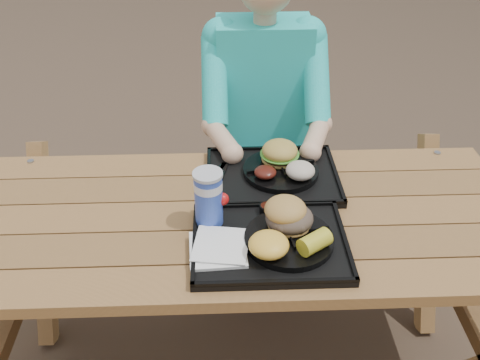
{
  "coord_description": "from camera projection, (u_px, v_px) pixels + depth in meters",
  "views": [
    {
      "loc": [
        -0.05,
        -1.33,
        1.8
      ],
      "look_at": [
        0.0,
        0.0,
        0.88
      ],
      "focal_mm": 40.0,
      "sensor_mm": 36.0,
      "label": 1
    }
  ],
  "objects": [
    {
      "name": "picnic_table",
      "position": [
        240.0,
        296.0,
        1.9
      ],
      "size": [
        1.8,
        1.49,
        0.75
      ],
      "primitive_type": null,
      "color": "#999999",
      "rests_on": "ground"
    },
    {
      "name": "tray_near",
      "position": [
        270.0,
        244.0,
        1.56
      ],
      "size": [
        0.45,
        0.35,
        0.02
      ],
      "primitive_type": "cube",
      "color": "black",
      "rests_on": "picnic_table"
    },
    {
      "name": "tray_far",
      "position": [
        272.0,
        177.0,
        1.85
      ],
      "size": [
        0.45,
        0.35,
        0.02
      ],
      "primitive_type": "cube",
      "color": "black",
      "rests_on": "picnic_table"
    },
    {
      "name": "plate_near",
      "position": [
        289.0,
        239.0,
        1.55
      ],
      "size": [
        0.26,
        0.26,
        0.02
      ],
      "primitive_type": "cylinder",
      "color": "black",
      "rests_on": "tray_near"
    },
    {
      "name": "plate_far",
      "position": [
        281.0,
        170.0,
        1.84
      ],
      "size": [
        0.26,
        0.26,
        0.02
      ],
      "primitive_type": "cylinder",
      "color": "black",
      "rests_on": "tray_far"
    },
    {
      "name": "napkin_stack",
      "position": [
        218.0,
        248.0,
        1.51
      ],
      "size": [
        0.17,
        0.17,
        0.02
      ],
      "primitive_type": "cube",
      "rotation": [
        0.0,
        0.0,
        0.06
      ],
      "color": "white",
      "rests_on": "tray_near"
    },
    {
      "name": "soda_cup",
      "position": [
        209.0,
        199.0,
        1.58
      ],
      "size": [
        0.08,
        0.08,
        0.17
      ],
      "primitive_type": "cylinder",
      "color": "#1737AE",
      "rests_on": "tray_near"
    },
    {
      "name": "condiment_bbq",
      "position": [
        267.0,
        209.0,
        1.66
      ],
      "size": [
        0.05,
        0.05,
        0.03
      ],
      "primitive_type": "cylinder",
      "color": "#320C05",
      "rests_on": "tray_near"
    },
    {
      "name": "condiment_mustard",
      "position": [
        282.0,
        211.0,
        1.65
      ],
      "size": [
        0.05,
        0.05,
        0.03
      ],
      "primitive_type": "cylinder",
      "color": "yellow",
      "rests_on": "tray_near"
    },
    {
      "name": "sandwich",
      "position": [
        290.0,
        207.0,
        1.54
      ],
      "size": [
        0.13,
        0.13,
        0.14
      ],
      "primitive_type": null,
      "color": "#BC8942",
      "rests_on": "plate_near"
    },
    {
      "name": "mac_cheese",
      "position": [
        269.0,
        245.0,
        1.47
      ],
      "size": [
        0.11,
        0.11,
        0.06
      ],
      "primitive_type": "ellipsoid",
      "color": "yellow",
      "rests_on": "plate_near"
    },
    {
      "name": "corn_cob",
      "position": [
        315.0,
        242.0,
        1.48
      ],
      "size": [
        0.13,
        0.13,
        0.05
      ],
      "primitive_type": null,
      "rotation": [
        0.0,
        0.0,
        0.6
      ],
      "color": "yellow",
      "rests_on": "plate_near"
    },
    {
      "name": "cutlery_far",
      "position": [
        222.0,
        172.0,
        1.85
      ],
      "size": [
        0.06,
        0.14,
        0.01
      ],
      "primitive_type": "cube",
      "rotation": [
        0.0,
        0.0,
        -0.24
      ],
      "color": "black",
      "rests_on": "tray_far"
    },
    {
      "name": "burger",
      "position": [
        280.0,
        147.0,
        1.85
      ],
      "size": [
        0.13,
        0.13,
        0.11
      ],
      "primitive_type": null,
      "color": "gold",
      "rests_on": "plate_far"
    },
    {
      "name": "baked_beans",
      "position": [
        265.0,
        172.0,
        1.79
      ],
      "size": [
        0.08,
        0.08,
        0.03
      ],
      "primitive_type": "ellipsoid",
      "color": "#4E170F",
      "rests_on": "plate_far"
    },
    {
      "name": "potato_salad",
      "position": [
        300.0,
        170.0,
        1.78
      ],
      "size": [
        0.1,
        0.1,
        0.05
      ],
      "primitive_type": "ellipsoid",
      "color": "beige",
      "rests_on": "plate_far"
    },
    {
      "name": "diner",
      "position": [
        262.0,
        133.0,
        2.34
      ],
      "size": [
        0.48,
        0.84,
        1.28
      ],
      "primitive_type": null,
      "color": "#1BC3BA",
      "rests_on": "ground"
    }
  ]
}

